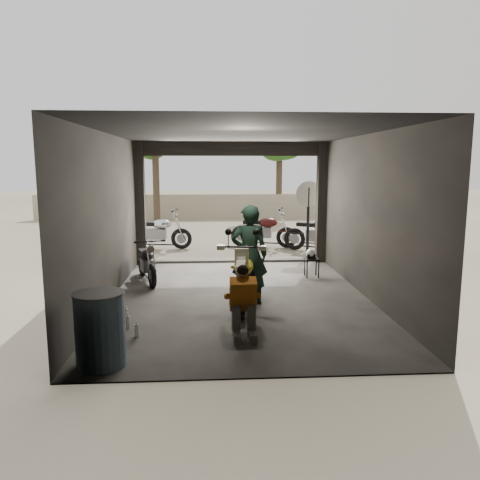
{
  "coord_description": "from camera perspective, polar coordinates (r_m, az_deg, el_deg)",
  "views": [
    {
      "loc": [
        -0.56,
        -8.88,
        2.61
      ],
      "look_at": [
        0.04,
        0.6,
        1.08
      ],
      "focal_mm": 35.0,
      "sensor_mm": 36.0,
      "label": 1
    }
  ],
  "objects": [
    {
      "name": "ground",
      "position": [
        9.27,
        -0.0,
        -7.2
      ],
      "size": [
        80.0,
        80.0,
        0.0
      ],
      "primitive_type": "plane",
      "color": "#7A6D56",
      "rests_on": "ground"
    },
    {
      "name": "boundary_wall",
      "position": [
        22.97,
        -2.21,
        4.11
      ],
      "size": [
        18.0,
        0.3,
        1.2
      ],
      "primitive_type": "cube",
      "color": "gray",
      "rests_on": "ground"
    },
    {
      "name": "left_bike",
      "position": [
        10.66,
        -11.31,
        -2.4
      ],
      "size": [
        1.05,
        1.62,
        1.01
      ],
      "primitive_type": null,
      "rotation": [
        0.0,
        0.0,
        0.32
      ],
      "color": "black",
      "rests_on": "ground"
    },
    {
      "name": "oil_drum",
      "position": [
        6.41,
        -16.67,
        -10.51
      ],
      "size": [
        0.75,
        0.75,
        0.99
      ],
      "primitive_type": "cylinder",
      "rotation": [
        0.0,
        0.0,
        -0.2
      ],
      "color": "#446073",
      "rests_on": "ground"
    },
    {
      "name": "outside_bike_b",
      "position": [
        14.94,
        2.91,
        1.52
      ],
      "size": [
        2.0,
        1.22,
        1.26
      ],
      "primitive_type": null,
      "rotation": [
        0.0,
        0.0,
        1.31
      ],
      "color": "#3E0F0E",
      "rests_on": "ground"
    },
    {
      "name": "garage",
      "position": [
        9.53,
        -0.21,
        1.12
      ],
      "size": [
        7.0,
        7.13,
        3.2
      ],
      "color": "#2D2B28",
      "rests_on": "ground"
    },
    {
      "name": "sign_post",
      "position": [
        13.26,
        8.34,
        4.01
      ],
      "size": [
        0.72,
        0.08,
        2.17
      ],
      "rotation": [
        0.0,
        0.0,
        0.44
      ],
      "color": "black",
      "rests_on": "ground"
    },
    {
      "name": "stool",
      "position": [
        11.03,
        8.74,
        -2.61
      ],
      "size": [
        0.33,
        0.33,
        0.46
      ],
      "rotation": [
        0.0,
        0.0,
        -0.29
      ],
      "color": "black",
      "rests_on": "ground"
    },
    {
      "name": "outside_bike_c",
      "position": [
        14.3,
        9.56,
        1.12
      ],
      "size": [
        2.05,
        1.61,
        1.29
      ],
      "primitive_type": null,
      "rotation": [
        0.0,
        0.0,
        1.06
      ],
      "color": "black",
      "rests_on": "ground"
    },
    {
      "name": "rider",
      "position": [
        8.72,
        1.15,
        -1.85
      ],
      "size": [
        0.7,
        0.47,
        1.89
      ],
      "primitive_type": "imported",
      "rotation": [
        0.0,
        0.0,
        3.12
      ],
      "color": "black",
      "rests_on": "ground"
    },
    {
      "name": "outside_bike_a",
      "position": [
        14.82,
        -9.96,
        1.3
      ],
      "size": [
        1.91,
        0.96,
        1.24
      ],
      "primitive_type": null,
      "rotation": [
        0.0,
        0.0,
        1.45
      ],
      "color": "black",
      "rests_on": "ground"
    },
    {
      "name": "main_bike",
      "position": [
        8.57,
        0.54,
        -4.15
      ],
      "size": [
        1.07,
        2.01,
        1.28
      ],
      "primitive_type": null,
      "rotation": [
        0.0,
        0.0,
        -0.15
      ],
      "color": "white",
      "rests_on": "ground"
    },
    {
      "name": "mechanic",
      "position": [
        7.13,
        0.45,
        -7.8
      ],
      "size": [
        0.55,
        0.74,
        1.06
      ],
      "primitive_type": null,
      "rotation": [
        0.0,
        0.0,
        0.02
      ],
      "color": "#BD6A19",
      "rests_on": "ground"
    },
    {
      "name": "tree_left",
      "position": [
        21.56,
        -10.36,
        12.65
      ],
      "size": [
        2.2,
        2.2,
        5.6
      ],
      "color": "#382B1E",
      "rests_on": "ground"
    },
    {
      "name": "tree_right",
      "position": [
        23.14,
        4.84,
        11.46
      ],
      "size": [
        2.2,
        2.2,
        5.0
      ],
      "color": "#382B1E",
      "rests_on": "ground"
    },
    {
      "name": "helmet",
      "position": [
        11.03,
        8.6,
        -1.65
      ],
      "size": [
        0.26,
        0.27,
        0.21
      ],
      "primitive_type": "ellipsoid",
      "rotation": [
        0.0,
        0.0,
        0.17
      ],
      "color": "white",
      "rests_on": "stool"
    }
  ]
}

